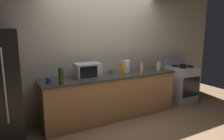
% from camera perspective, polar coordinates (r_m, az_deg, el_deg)
% --- Properties ---
extents(ground_plane, '(8.00, 8.00, 0.00)m').
position_cam_1_polar(ground_plane, '(3.98, 2.83, -15.28)').
color(ground_plane, '#93704C').
extents(back_wall, '(6.40, 0.10, 2.70)m').
position_cam_1_polar(back_wall, '(4.30, -2.61, 5.50)').
color(back_wall, '#B2A893').
rests_on(back_wall, ground_plane).
extents(counter_run, '(2.84, 0.64, 0.90)m').
position_cam_1_polar(counter_run, '(4.13, 0.00, -7.49)').
color(counter_run, '#B27F4C').
rests_on(counter_run, ground_plane).
extents(stove_range, '(0.60, 0.61, 1.08)m').
position_cam_1_polar(stove_range, '(5.34, 19.31, -3.74)').
color(stove_range, '#B7BABF').
rests_on(stove_range, ground_plane).
extents(microwave, '(0.48, 0.35, 0.27)m').
position_cam_1_polar(microwave, '(3.82, -7.03, -0.05)').
color(microwave, '#B7BABF').
rests_on(microwave, counter_run).
extents(paper_towel_roll, '(0.12, 0.12, 0.27)m').
position_cam_1_polar(paper_towel_roll, '(4.22, 4.30, 1.05)').
color(paper_towel_roll, white).
rests_on(paper_towel_roll, counter_run).
extents(bottle_vinegar, '(0.06, 0.06, 0.22)m').
position_cam_1_polar(bottle_vinegar, '(4.15, 8.49, 0.44)').
color(bottle_vinegar, beige).
rests_on(bottle_vinegar, counter_run).
extents(bottle_dish_soap, '(0.08, 0.08, 0.28)m').
position_cam_1_polar(bottle_dish_soap, '(4.01, 2.84, 0.60)').
color(bottle_dish_soap, orange).
rests_on(bottle_dish_soap, counter_run).
extents(bottle_wine, '(0.08, 0.08, 0.27)m').
position_cam_1_polar(bottle_wine, '(3.39, -14.43, -1.66)').
color(bottle_wine, '#1E3F19').
rests_on(bottle_wine, counter_run).
extents(bottle_hand_soap, '(0.08, 0.08, 0.19)m').
position_cam_1_polar(bottle_hand_soap, '(4.54, 13.19, 1.00)').
color(bottle_hand_soap, beige).
rests_on(bottle_hand_soap, counter_run).
extents(mug_blue, '(0.08, 0.08, 0.09)m').
position_cam_1_polar(mug_blue, '(3.56, -17.73, -2.74)').
color(mug_blue, '#2D4CB2').
rests_on(mug_blue, counter_run).
extents(mug_green, '(0.09, 0.09, 0.10)m').
position_cam_1_polar(mug_green, '(4.08, -0.28, -0.45)').
color(mug_green, '#2D8C47').
rests_on(mug_green, counter_run).
extents(mug_red, '(0.08, 0.08, 0.11)m').
position_cam_1_polar(mug_red, '(4.54, 8.14, 0.62)').
color(mug_red, red).
rests_on(mug_red, counter_run).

